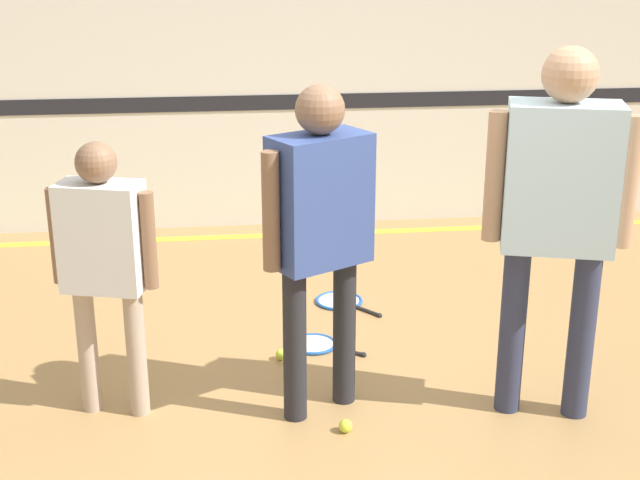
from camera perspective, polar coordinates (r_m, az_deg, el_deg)
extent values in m
plane|color=#A87F4C|center=(4.53, 1.58, -11.57)|extent=(16.00, 16.00, 0.00)
cube|color=silver|center=(7.17, -2.00, 13.40)|extent=(16.00, 0.06, 3.20)
cube|color=black|center=(7.22, -1.93, 8.82)|extent=(16.00, 0.01, 0.12)
cube|color=yellow|center=(7.19, -1.65, 0.36)|extent=(14.40, 0.10, 0.01)
cylinder|color=#232328|center=(4.39, -1.62, -6.74)|extent=(0.12, 0.12, 0.80)
cylinder|color=#232328|center=(4.55, 1.56, -5.78)|extent=(0.12, 0.12, 0.80)
cube|color=#334784|center=(4.21, 0.00, 2.56)|extent=(0.53, 0.45, 0.63)
sphere|color=brown|center=(4.11, 0.00, 8.35)|extent=(0.23, 0.23, 0.23)
cylinder|color=brown|center=(4.07, -3.16, 1.81)|extent=(0.08, 0.08, 0.56)
cylinder|color=brown|center=(4.37, 2.94, 3.05)|extent=(0.08, 0.08, 0.56)
cylinder|color=tan|center=(4.64, -14.65, -6.78)|extent=(0.10, 0.10, 0.67)
cylinder|color=tan|center=(4.55, -11.67, -7.08)|extent=(0.10, 0.10, 0.67)
cube|color=silver|center=(4.37, -13.76, 0.20)|extent=(0.44, 0.31, 0.53)
sphere|color=brown|center=(4.27, -14.15, 4.83)|extent=(0.20, 0.20, 0.20)
cylinder|color=brown|center=(4.46, -16.50, 0.26)|extent=(0.07, 0.07, 0.48)
cylinder|color=brown|center=(4.29, -10.90, -0.04)|extent=(0.07, 0.07, 0.48)
cylinder|color=#2D334C|center=(4.59, 16.40, -5.81)|extent=(0.13, 0.13, 0.88)
cylinder|color=#2D334C|center=(4.55, 12.21, -5.63)|extent=(0.13, 0.13, 0.88)
cube|color=silver|center=(4.30, 15.16, 3.88)|extent=(0.57, 0.41, 0.70)
sphere|color=tan|center=(4.21, 15.73, 10.16)|extent=(0.26, 0.26, 0.26)
cylinder|color=tan|center=(4.35, 19.13, 3.52)|extent=(0.09, 0.09, 0.62)
cylinder|color=tan|center=(4.28, 11.12, 4.00)|extent=(0.09, 0.09, 0.62)
torus|color=blue|center=(5.29, -0.43, -6.68)|extent=(0.38, 0.38, 0.02)
cylinder|color=silver|center=(5.29, -0.43, -6.68)|extent=(0.24, 0.24, 0.01)
cylinder|color=black|center=(5.21, 1.82, -7.15)|extent=(0.18, 0.13, 0.02)
sphere|color=black|center=(5.17, 2.81, -7.35)|extent=(0.03, 0.03, 0.03)
torus|color=blue|center=(5.89, 1.22, -3.90)|extent=(0.44, 0.44, 0.02)
cylinder|color=silver|center=(5.89, 1.22, -3.90)|extent=(0.27, 0.27, 0.01)
cylinder|color=black|center=(5.74, 3.06, -4.56)|extent=(0.15, 0.17, 0.02)
sphere|color=black|center=(5.68, 3.84, -4.84)|extent=(0.03, 0.03, 0.03)
sphere|color=#CCE038|center=(4.44, 1.64, -11.81)|extent=(0.07, 0.07, 0.07)
sphere|color=#CCE038|center=(5.12, -2.49, -7.34)|extent=(0.07, 0.07, 0.07)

